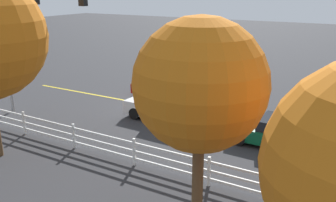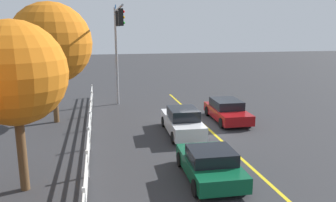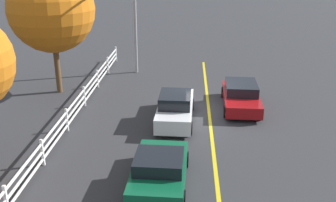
% 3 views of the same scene
% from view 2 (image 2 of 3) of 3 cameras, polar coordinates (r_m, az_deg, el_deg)
% --- Properties ---
extents(ground_plane, '(120.00, 120.00, 0.00)m').
position_cam_2_polar(ground_plane, '(21.08, 6.09, -4.03)').
color(ground_plane, '#2D2D30').
extents(lane_center_stripe, '(28.00, 0.16, 0.01)m').
position_cam_2_polar(lane_center_stripe, '(17.51, 10.14, -7.59)').
color(lane_center_stripe, gold).
rests_on(lane_center_stripe, ground_plane).
extents(signal_assembly, '(7.56, 0.38, 7.57)m').
position_cam_2_polar(signal_assembly, '(24.15, -8.61, 10.78)').
color(signal_assembly, gray).
rests_on(signal_assembly, ground_plane).
extents(car_0, '(4.03, 2.13, 1.29)m').
position_cam_2_polar(car_0, '(13.61, 7.17, -10.64)').
color(car_0, '#0C4C2D').
rests_on(car_0, ground_plane).
extents(car_1, '(4.52, 2.11, 1.37)m').
position_cam_2_polar(car_1, '(22.02, 10.05, -1.63)').
color(car_1, maroon).
rests_on(car_1, ground_plane).
extents(car_2, '(4.60, 1.91, 1.55)m').
position_cam_2_polar(car_2, '(18.96, 2.47, -3.56)').
color(car_2, silver).
rests_on(car_2, ground_plane).
extents(white_rail_fence, '(26.10, 0.10, 1.15)m').
position_cam_2_polar(white_rail_fence, '(17.08, -13.37, -6.13)').
color(white_rail_fence, white).
rests_on(white_rail_fence, ground_plane).
extents(tree_0, '(4.98, 4.98, 7.52)m').
position_cam_2_polar(tree_0, '(21.94, -19.37, 9.30)').
color(tree_0, brown).
rests_on(tree_0, ground_plane).
extents(tree_1, '(3.69, 3.69, 6.24)m').
position_cam_2_polar(tree_1, '(12.78, -24.82, 4.29)').
color(tree_1, brown).
rests_on(tree_1, ground_plane).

